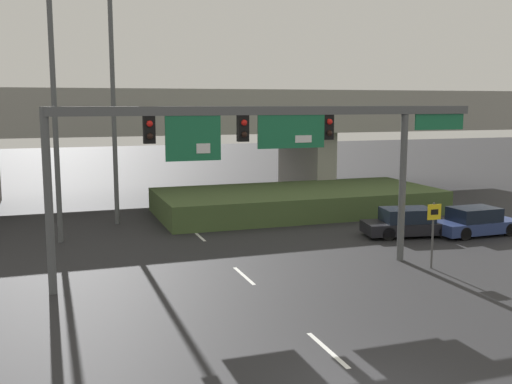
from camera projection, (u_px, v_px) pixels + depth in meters
name	position (u px, v px, depth m)	size (l,w,h in m)	color
lane_markings	(219.00, 253.00, 25.73)	(0.14, 38.21, 0.01)	silver
signal_gantry	(266.00, 138.00, 21.96)	(16.55, 0.44, 6.28)	#515456
speed_limit_sign	(433.00, 226.00, 23.12)	(0.60, 0.11, 2.60)	#4C4C4C
highway_light_pole_near	(53.00, 89.00, 26.74)	(0.70, 0.36, 13.25)	#515456
highway_light_pole_far	(113.00, 87.00, 30.90)	(0.70, 0.36, 13.63)	#515456
overpass_bridge	(157.00, 123.00, 38.82)	(49.70, 8.94, 7.22)	gray
grass_embankment	(297.00, 201.00, 35.25)	(16.35, 7.28, 1.35)	#42562D
parked_sedan_near_right	(409.00, 223.00, 29.00)	(4.76, 2.52, 1.36)	black
parked_sedan_mid_right	(476.00, 222.00, 29.19)	(4.32, 1.86, 1.37)	navy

